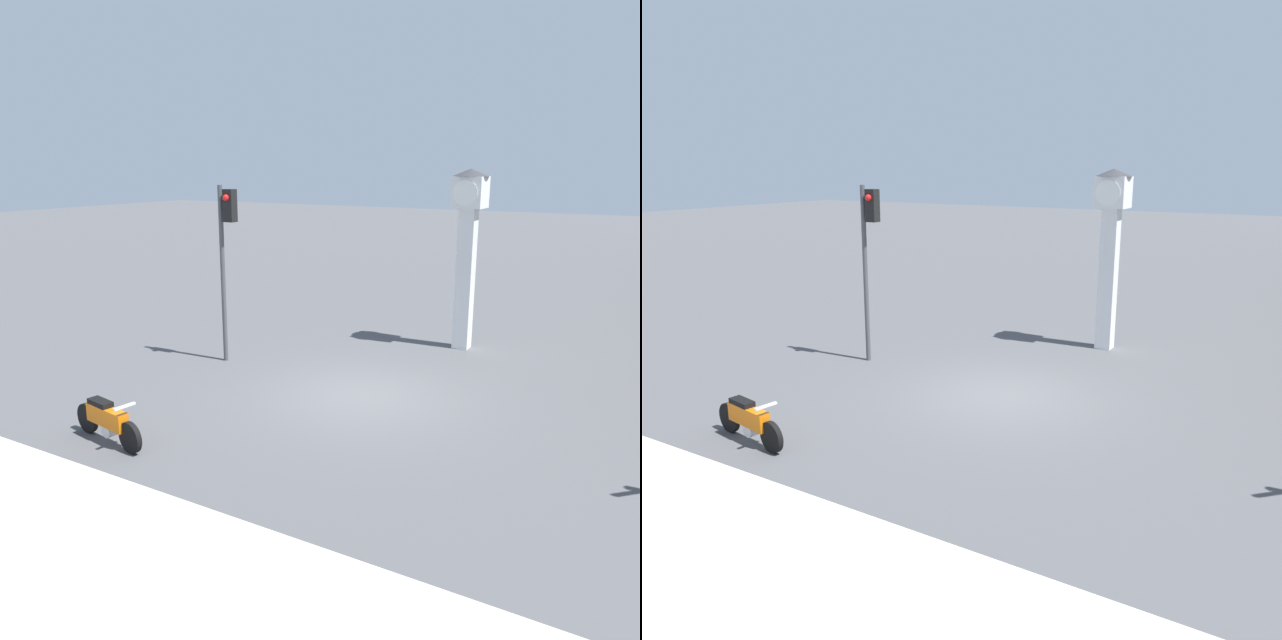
# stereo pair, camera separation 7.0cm
# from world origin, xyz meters

# --- Properties ---
(ground_plane) EXTENTS (120.00, 120.00, 0.00)m
(ground_plane) POSITION_xyz_m (0.00, 0.00, 0.00)
(ground_plane) COLOR #4C4C4F
(sidewalk_strip) EXTENTS (36.00, 6.00, 0.10)m
(sidewalk_strip) POSITION_xyz_m (0.00, -8.50, 0.05)
(sidewalk_strip) COLOR #BCB7A8
(sidewalk_strip) RESTS_ON ground_plane
(motorcycle) EXTENTS (1.98, 0.53, 0.88)m
(motorcycle) POSITION_xyz_m (-2.98, -4.49, 0.42)
(motorcycle) COLOR black
(motorcycle) RESTS_ON ground_plane
(clock_tower) EXTENTS (0.99, 0.99, 4.93)m
(clock_tower) POSITION_xyz_m (0.75, 4.86, 3.22)
(clock_tower) COLOR white
(clock_tower) RESTS_ON ground_plane
(traffic_light) EXTENTS (0.50, 0.35, 4.54)m
(traffic_light) POSITION_xyz_m (-4.12, 0.58, 3.11)
(traffic_light) COLOR #47474C
(traffic_light) RESTS_ON ground_plane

